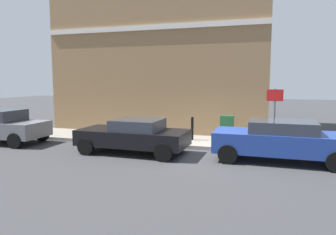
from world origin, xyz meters
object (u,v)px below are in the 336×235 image
Objects in this scene: car_grey at (2,126)px; bollard_far_kerb at (144,129)px; car_black at (134,135)px; bollard_near_cabinet at (192,127)px; street_sign at (274,110)px; utility_cabinet at (227,130)px; car_blue at (280,140)px.

car_grey reaches higher than bollard_far_kerb.
car_black is 4.03× the size of bollard_near_cabinet.
car_black reaches higher than bollard_near_cabinet.
bollard_near_cabinet is at bearing -62.02° from bollard_far_kerb.
car_grey is 1.72× the size of street_sign.
bollard_far_kerb is 5.32m from street_sign.
street_sign reaches higher than utility_cabinet.
street_sign is at bearing -104.41° from bollard_near_cabinet.
car_blue is 11.61m from car_grey.
car_black is at bearing 107.91° from street_sign.
car_black is 1.82× the size of street_sign.
car_blue is 1.90× the size of street_sign.
car_blue is at bearing -173.66° from street_sign.
car_blue reaches higher than car_black.
street_sign reaches higher than car_blue.
car_blue is at bearing 179.87° from car_grey.
car_grey is 9.88m from utility_cabinet.
car_black is 5.41m from street_sign.
bollard_near_cabinet is 2.13m from bollard_far_kerb.
car_grey reaches higher than utility_cabinet.
car_blue is 3.79× the size of utility_cabinet.
car_grey is 3.82× the size of bollard_near_cabinet.
bollard_near_cabinet is at bearing -31.39° from car_blue.
car_blue reaches higher than bollard_near_cabinet.
car_blue is 1.10× the size of car_grey.
car_black reaches higher than bollard_far_kerb.
street_sign is at bearing -82.59° from car_blue.
car_black is at bearing 126.63° from utility_cabinet.
car_black is 4.02m from utility_cabinet.
street_sign is (1.50, -11.46, 0.91)m from car_grey.
bollard_far_kerb is at bearing -82.06° from car_black.
utility_cabinet is (2.40, -3.23, -0.01)m from car_black.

